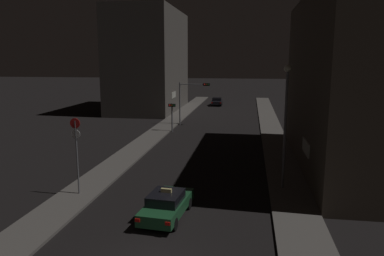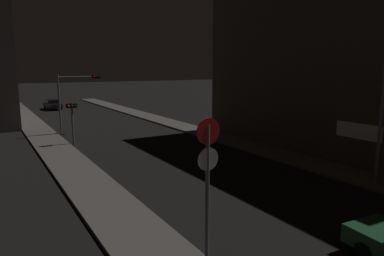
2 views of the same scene
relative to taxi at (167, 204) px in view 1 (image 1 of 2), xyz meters
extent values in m
cube|color=#5B5651|center=(-6.09, 27.54, -0.66)|extent=(2.55, 69.18, 0.15)
cube|color=#5B5651|center=(6.77, 27.54, -0.66)|extent=(2.55, 69.18, 0.15)
cube|color=#514C47|center=(-12.05, 41.11, 7.21)|extent=(9.37, 18.78, 15.89)
cube|color=white|center=(-7.32, 37.35, 2.13)|extent=(0.08, 2.80, 0.90)
cube|color=#473D33|center=(11.11, 11.75, 5.75)|extent=(6.13, 21.21, 12.98)
cube|color=white|center=(8.00, 7.51, 1.60)|extent=(0.08, 2.80, 0.90)
cube|color=#1E512D|center=(0.00, 0.05, -0.12)|extent=(2.21, 4.55, 0.60)
cube|color=black|center=(-0.01, -0.15, 0.43)|extent=(1.77, 2.12, 0.50)
cube|color=red|center=(-0.95, -2.09, -0.02)|extent=(0.24, 0.08, 0.16)
cube|color=red|center=(0.54, -2.23, -0.02)|extent=(0.24, 0.08, 0.16)
cylinder|color=black|center=(-0.66, 1.48, -0.42)|extent=(0.28, 0.66, 0.64)
cylinder|color=black|center=(0.93, 1.33, -0.42)|extent=(0.28, 0.66, 0.64)
cylinder|color=black|center=(-0.92, -1.23, -0.42)|extent=(0.28, 0.66, 0.64)
cylinder|color=black|center=(0.67, -1.39, -0.42)|extent=(0.28, 0.66, 0.64)
cube|color=#F4E08C|center=(0.00, -0.05, 0.78)|extent=(0.57, 0.23, 0.20)
cube|color=black|center=(-1.70, 48.76, -0.12)|extent=(1.93, 4.45, 0.60)
cube|color=black|center=(-1.69, 48.56, 0.43)|extent=(1.64, 2.03, 0.50)
cube|color=red|center=(-2.38, 46.52, -0.02)|extent=(0.24, 0.07, 0.16)
cube|color=red|center=(-0.88, 46.57, -0.02)|extent=(0.24, 0.07, 0.16)
cylinder|color=black|center=(-2.54, 50.10, -0.42)|extent=(0.24, 0.65, 0.64)
cylinder|color=black|center=(-0.94, 50.15, -0.42)|extent=(0.24, 0.65, 0.64)
cylinder|color=black|center=(-2.46, 47.37, -0.42)|extent=(0.24, 0.65, 0.64)
cylinder|color=black|center=(-0.86, 47.42, -0.42)|extent=(0.24, 0.65, 0.64)
cylinder|color=slate|center=(-4.56, 27.76, 1.96)|extent=(0.16, 0.16, 5.40)
cylinder|color=slate|center=(-2.87, 27.76, 4.41)|extent=(3.38, 0.10, 0.10)
cube|color=black|center=(-1.18, 27.76, 4.41)|extent=(0.80, 0.28, 0.32)
sphere|color=red|center=(-1.43, 27.59, 4.41)|extent=(0.20, 0.20, 0.20)
sphere|color=#3F2D0C|center=(-1.18, 27.59, 4.41)|extent=(0.20, 0.20, 0.20)
sphere|color=#0C3319|center=(-0.93, 27.59, 4.41)|extent=(0.20, 0.20, 0.20)
cylinder|color=slate|center=(-4.56, 23.00, 0.93)|extent=(0.16, 0.16, 3.33)
cube|color=black|center=(-4.56, 23.00, 2.35)|extent=(0.80, 0.28, 0.32)
sphere|color=red|center=(-4.81, 22.82, 2.35)|extent=(0.20, 0.20, 0.20)
sphere|color=#3F2D0C|center=(-4.56, 22.82, 2.35)|extent=(0.20, 0.20, 0.20)
sphere|color=#0C3319|center=(-4.31, 22.82, 2.35)|extent=(0.20, 0.20, 0.20)
cylinder|color=slate|center=(-6.01, 2.30, 1.67)|extent=(0.10, 0.10, 4.50)
cylinder|color=red|center=(-6.01, 2.28, 3.77)|extent=(0.62, 0.03, 0.62)
cylinder|color=white|center=(-6.01, 2.28, 3.11)|extent=(0.55, 0.03, 0.55)
cylinder|color=slate|center=(6.36, 5.35, 3.07)|extent=(0.16, 0.16, 7.30)
sphere|color=#EAE5C6|center=(6.36, 5.35, 6.94)|extent=(0.44, 0.44, 0.44)
camera|label=1|loc=(4.13, -17.91, 7.47)|focal=34.69mm
camera|label=2|loc=(-10.34, -4.11, 5.19)|focal=32.22mm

